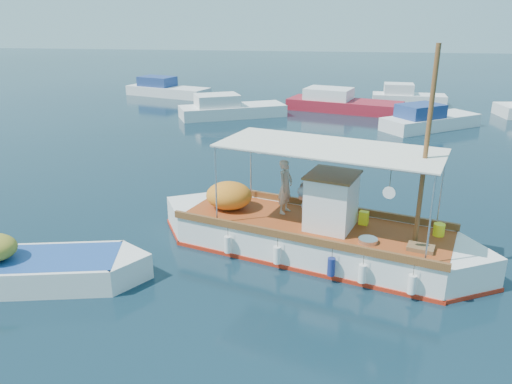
# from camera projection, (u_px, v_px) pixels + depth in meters

# --- Properties ---
(ground) EXTENTS (160.00, 160.00, 0.00)m
(ground) POSITION_uv_depth(u_px,v_px,m) (302.00, 252.00, 15.28)
(ground) COLOR black
(ground) RESTS_ON ground
(fishing_caique) EXTENTS (10.11, 5.05, 6.46)m
(fishing_caique) POSITION_uv_depth(u_px,v_px,m) (311.00, 235.00, 15.12)
(fishing_caique) COLOR white
(fishing_caique) RESTS_ON ground
(dinghy) EXTENTS (6.55, 2.88, 1.64)m
(dinghy) POSITION_uv_depth(u_px,v_px,m) (25.00, 271.00, 13.48)
(dinghy) COLOR white
(dinghy) RESTS_ON ground
(bg_boat_nw) EXTENTS (7.54, 5.28, 1.80)m
(bg_boat_nw) POSITION_uv_depth(u_px,v_px,m) (229.00, 110.00, 34.52)
(bg_boat_nw) COLOR silver
(bg_boat_nw) RESTS_ON ground
(bg_boat_n) EXTENTS (8.65, 5.03, 1.80)m
(bg_boat_n) POSITION_uv_depth(u_px,v_px,m) (341.00, 104.00, 36.67)
(bg_boat_n) COLOR maroon
(bg_boat_n) RESTS_ON ground
(bg_boat_ne) EXTENTS (6.57, 5.60, 1.80)m
(bg_boat_ne) POSITION_uv_depth(u_px,v_px,m) (428.00, 121.00, 31.04)
(bg_boat_ne) COLOR silver
(bg_boat_ne) RESTS_ON ground
(bg_boat_far_w) EXTENTS (7.72, 4.53, 1.80)m
(bg_boat_far_w) POSITION_uv_depth(u_px,v_px,m) (166.00, 90.00, 43.09)
(bg_boat_far_w) COLOR silver
(bg_boat_far_w) RESTS_ON ground
(bg_boat_far_n) EXTENTS (5.65, 2.34, 1.80)m
(bg_boat_far_n) POSITION_uv_depth(u_px,v_px,m) (406.00, 98.00, 39.21)
(bg_boat_far_n) COLOR silver
(bg_boat_far_n) RESTS_ON ground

